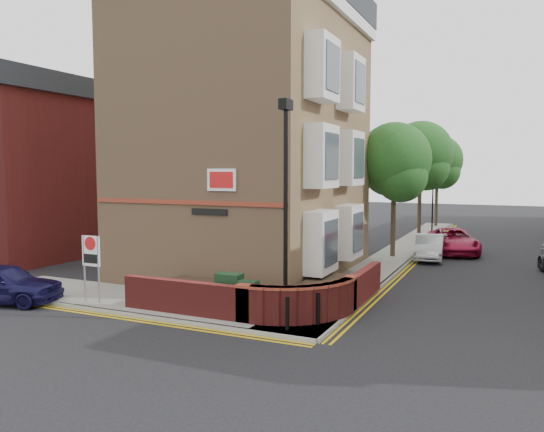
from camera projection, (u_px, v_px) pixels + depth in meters
The scene contains 23 objects.
ground at pixel (216, 329), 14.88m from camera, with size 120.00×120.00×0.00m, color black.
pavement_corner at pixel (149, 302), 17.69m from camera, with size 13.00×3.00×0.12m, color gray.
pavement_main at pixel (400, 252), 28.53m from camera, with size 2.00×32.00×0.12m, color gray.
kerb_side at pixel (118, 313), 16.33m from camera, with size 13.00×0.15×0.12m, color gray.
kerb_main_near at pixel (419, 253), 28.12m from camera, with size 0.15×32.00×0.12m, color gray.
yellow_lines_side at pixel (113, 316), 16.11m from camera, with size 13.00×0.28×0.01m, color gold.
yellow_lines_main at pixel (424, 254), 28.02m from camera, with size 0.28×32.00×0.01m, color gold.
corner_building at pixel (253, 129), 22.76m from camera, with size 8.95×10.40×13.60m.
garden_wall at pixel (256, 308), 17.14m from camera, with size 6.80×6.00×1.20m, color maroon, non-canonical shape.
lamppost at pixel (286, 209), 15.01m from camera, with size 0.25×0.50×6.30m.
utility_cabinet_large at pixel (229, 293), 16.12m from camera, with size 0.80×0.45×1.20m, color #16321B.
utility_cabinet_small at pixel (248, 299), 15.52m from camera, with size 0.55×0.40×1.10m, color #16321B.
bollard_near at pixel (287, 313), 14.36m from camera, with size 0.11×0.11×0.90m, color black.
bollard_far at pixel (318, 309), 14.84m from camera, with size 0.11×0.11×0.90m, color black.
zone_sign at pixel (91, 256), 17.26m from camera, with size 0.72×0.07×2.20m.
side_building at pixel (47, 168), 27.96m from camera, with size 6.40×10.40×9.00m.
tree_near at pixel (394, 165), 26.36m from camera, with size 3.64×3.65×6.70m.
tree_mid at pixel (421, 158), 33.56m from camera, with size 4.03×4.03×7.42m.
tree_far at pixel (437, 164), 40.83m from camera, with size 3.81×3.81×7.00m.
traffic_light_assembly at pixel (433, 194), 36.28m from camera, with size 0.20×0.16×4.20m.
navy_hatchback at pixel (2, 283), 17.69m from camera, with size 1.59×3.96×1.35m, color #100E33.
silver_car_near at pixel (429, 247), 26.38m from camera, with size 1.30×3.71×1.22m, color #B4B7BC.
red_car_main at pixel (453, 241), 28.35m from camera, with size 2.20×4.77×1.33m, color maroon.
Camera 1 is at (7.49, -12.57, 4.46)m, focal length 35.00 mm.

